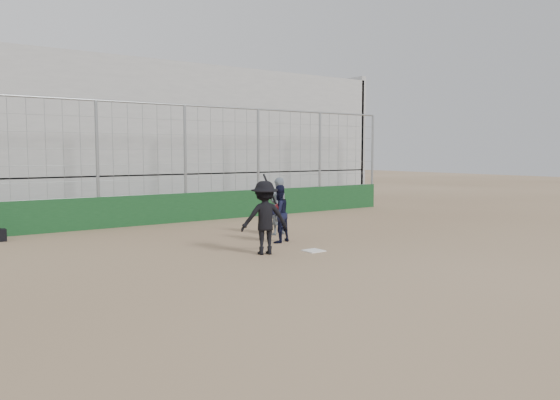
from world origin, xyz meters
TOP-DOWN VIEW (x-y plane):
  - ground at (0.00, 0.00)m, footprint 90.00×90.00m
  - home_plate at (0.00, 0.00)m, footprint 0.44×0.44m
  - backstop at (0.00, 7.00)m, footprint 18.10×0.25m
  - bleachers at (0.00, 11.95)m, footprint 20.25×6.70m
  - batter_at_plate at (-1.17, 0.39)m, footprint 1.26×0.97m
  - catcher_crouched at (0.06, 1.53)m, footprint 0.89×0.79m
  - umpire at (0.85, 2.67)m, footprint 0.63×0.43m

SIDE VIEW (x-z plane):
  - ground at x=0.00m, z-range 0.00..0.00m
  - home_plate at x=0.00m, z-range 0.00..0.02m
  - catcher_crouched at x=0.06m, z-range 0.00..1.05m
  - umpire at x=0.85m, z-range 0.00..1.50m
  - batter_at_plate at x=-1.17m, z-range -0.08..1.81m
  - backstop at x=0.00m, z-range -1.06..2.98m
  - bleachers at x=0.00m, z-range -0.57..6.41m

